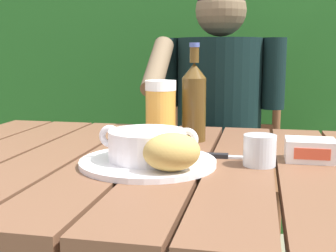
# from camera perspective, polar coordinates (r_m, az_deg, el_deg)

# --- Properties ---
(dining_table) EXTENTS (1.33, 0.91, 0.72)m
(dining_table) POSITION_cam_1_polar(r_m,az_deg,el_deg) (1.05, 0.85, -8.85)
(dining_table) COLOR brown
(dining_table) RESTS_ON ground_plane
(hedge_backdrop) EXTENTS (2.95, 0.98, 1.81)m
(hedge_backdrop) POSITION_cam_1_polar(r_m,az_deg,el_deg) (2.69, 11.90, 8.47)
(hedge_backdrop) COLOR #246022
(hedge_backdrop) RESTS_ON ground_plane
(chair_near_diner) EXTENTS (0.49, 0.41, 0.96)m
(chair_near_diner) POSITION_cam_1_polar(r_m,az_deg,el_deg) (1.94, 6.76, -5.21)
(chair_near_diner) COLOR brown
(chair_near_diner) RESTS_ON ground_plane
(person_eating) EXTENTS (0.48, 0.47, 1.22)m
(person_eating) POSITION_cam_1_polar(r_m,az_deg,el_deg) (1.70, 6.25, 1.09)
(person_eating) COLOR black
(person_eating) RESTS_ON ground_plane
(serving_plate) EXTENTS (0.30, 0.30, 0.01)m
(serving_plate) POSITION_cam_1_polar(r_m,az_deg,el_deg) (0.98, -2.56, -4.61)
(serving_plate) COLOR white
(serving_plate) RESTS_ON dining_table
(soup_bowl) EXTENTS (0.22, 0.17, 0.07)m
(soup_bowl) POSITION_cam_1_polar(r_m,az_deg,el_deg) (0.97, -2.58, -2.33)
(soup_bowl) COLOR white
(soup_bowl) RESTS_ON serving_plate
(bread_roll) EXTENTS (0.14, 0.13, 0.08)m
(bread_roll) POSITION_cam_1_polar(r_m,az_deg,el_deg) (0.88, 0.49, -3.31)
(bread_roll) COLOR tan
(bread_roll) RESTS_ON serving_plate
(beer_glass) EXTENTS (0.08, 0.08, 0.17)m
(beer_glass) POSITION_cam_1_polar(r_m,az_deg,el_deg) (1.21, -0.93, 1.89)
(beer_glass) COLOR gold
(beer_glass) RESTS_ON dining_table
(beer_bottle) EXTENTS (0.07, 0.07, 0.27)m
(beer_bottle) POSITION_cam_1_polar(r_m,az_deg,el_deg) (1.22, 3.31, 3.26)
(beer_bottle) COLOR #4F3615
(beer_bottle) RESTS_ON dining_table
(water_glass_small) EXTENTS (0.07, 0.07, 0.07)m
(water_glass_small) POSITION_cam_1_polar(r_m,az_deg,el_deg) (0.99, 11.55, -3.03)
(water_glass_small) COLOR silver
(water_glass_small) RESTS_ON dining_table
(butter_tub) EXTENTS (0.11, 0.08, 0.05)m
(butter_tub) POSITION_cam_1_polar(r_m,az_deg,el_deg) (1.06, 17.59, -2.92)
(butter_tub) COLOR white
(butter_tub) RESTS_ON dining_table
(table_knife) EXTENTS (0.14, 0.02, 0.01)m
(table_knife) POSITION_cam_1_polar(r_m,az_deg,el_deg) (1.05, 7.51, -3.85)
(table_knife) COLOR silver
(table_knife) RESTS_ON dining_table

